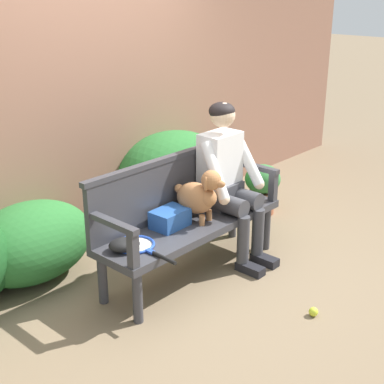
# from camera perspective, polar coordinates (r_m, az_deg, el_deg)

# --- Properties ---
(ground_plane) EXTENTS (40.00, 40.00, 0.00)m
(ground_plane) POSITION_cam_1_polar(r_m,az_deg,el_deg) (4.52, 0.00, -8.31)
(ground_plane) COLOR #7A664C
(brick_garden_fence) EXTENTS (8.00, 0.30, 2.35)m
(brick_garden_fence) POSITION_cam_1_polar(r_m,az_deg,el_deg) (4.99, -10.91, 8.62)
(brick_garden_fence) COLOR #936651
(brick_garden_fence) RESTS_ON ground
(hedge_bush_far_left) EXTENTS (1.18, 1.09, 0.88)m
(hedge_bush_far_left) POSITION_cam_1_polar(r_m,az_deg,el_deg) (5.33, -1.72, 1.57)
(hedge_bush_far_left) COLOR #286B2D
(hedge_bush_far_left) RESTS_ON ground
(hedge_bush_mid_right) EXTENTS (1.03, 0.74, 0.62)m
(hedge_bush_mid_right) POSITION_cam_1_polar(r_m,az_deg,el_deg) (4.48, -16.27, -5.00)
(hedge_bush_mid_right) COLOR #286B2D
(hedge_bush_mid_right) RESTS_ON ground
(garden_bench) EXTENTS (1.68, 0.49, 0.45)m
(garden_bench) POSITION_cam_1_polar(r_m,az_deg,el_deg) (4.34, 0.00, -3.82)
(garden_bench) COLOR #38383D
(garden_bench) RESTS_ON ground
(bench_backrest) EXTENTS (1.72, 0.06, 0.50)m
(bench_backrest) POSITION_cam_1_polar(r_m,az_deg,el_deg) (4.36, -2.11, 0.73)
(bench_backrest) COLOR #38383D
(bench_backrest) RESTS_ON garden_bench
(bench_armrest_left_end) EXTENTS (0.06, 0.49, 0.28)m
(bench_armrest_left_end) POSITION_cam_1_polar(r_m,az_deg,el_deg) (3.67, -7.39, -4.34)
(bench_armrest_left_end) COLOR #38383D
(bench_armrest_left_end) RESTS_ON garden_bench
(bench_armrest_right_end) EXTENTS (0.06, 0.49, 0.28)m
(bench_armrest_right_end) POSITION_cam_1_polar(r_m,az_deg,el_deg) (4.78, 7.22, 1.74)
(bench_armrest_right_end) COLOR #38383D
(bench_armrest_right_end) RESTS_ON garden_bench
(person_seated) EXTENTS (0.56, 0.65, 1.32)m
(person_seated) POSITION_cam_1_polar(r_m,az_deg,el_deg) (4.51, 3.67, 1.64)
(person_seated) COLOR black
(person_seated) RESTS_ON ground
(dog_on_bench) EXTENTS (0.27, 0.44, 0.44)m
(dog_on_bench) POSITION_cam_1_polar(r_m,az_deg,el_deg) (4.25, 0.77, -0.33)
(dog_on_bench) COLOR #AD7042
(dog_on_bench) RESTS_ON garden_bench
(tennis_racket) EXTENTS (0.30, 0.57, 0.03)m
(tennis_racket) POSITION_cam_1_polar(r_m,az_deg,el_deg) (3.94, -5.66, -5.52)
(tennis_racket) COLOR blue
(tennis_racket) RESTS_ON garden_bench
(baseball_glove) EXTENTS (0.27, 0.26, 0.09)m
(baseball_glove) POSITION_cam_1_polar(r_m,az_deg,el_deg) (3.89, -6.99, -5.41)
(baseball_glove) COLOR black
(baseball_glove) RESTS_ON garden_bench
(sports_bag) EXTENTS (0.29, 0.21, 0.14)m
(sports_bag) POSITION_cam_1_polar(r_m,az_deg,el_deg) (4.21, -2.28, -2.72)
(sports_bag) COLOR #2856A3
(sports_bag) RESTS_ON garden_bench
(tennis_ball) EXTENTS (0.07, 0.07, 0.07)m
(tennis_ball) POSITION_cam_1_polar(r_m,az_deg,el_deg) (4.07, 12.40, -11.96)
(tennis_ball) COLOR #CCDB33
(tennis_ball) RESTS_ON ground
(potted_plant) EXTENTS (0.35, 0.35, 0.51)m
(potted_plant) POSITION_cam_1_polar(r_m,az_deg,el_deg) (5.57, 7.26, 0.63)
(potted_plant) COLOR #A85B3D
(potted_plant) RESTS_ON ground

